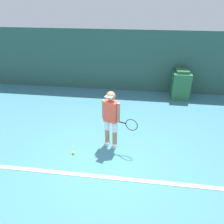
# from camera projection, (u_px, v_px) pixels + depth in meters

# --- Properties ---
(ground_plane) EXTENTS (24.00, 24.00, 0.00)m
(ground_plane) POSITION_uv_depth(u_px,v_px,m) (106.00, 165.00, 5.10)
(ground_plane) COLOR teal
(back_wall) EXTENTS (24.00, 0.10, 2.39)m
(back_wall) POSITION_uv_depth(u_px,v_px,m) (124.00, 61.00, 8.57)
(back_wall) COLOR #2D564C
(back_wall) RESTS_ON ground_plane
(court_baseline) EXTENTS (21.60, 0.10, 0.01)m
(court_baseline) POSITION_uv_depth(u_px,v_px,m) (103.00, 177.00, 4.77)
(court_baseline) COLOR white
(court_baseline) RESTS_ON ground_plane
(tennis_player) EXTENTS (0.91, 0.39, 1.53)m
(tennis_player) POSITION_uv_depth(u_px,v_px,m) (111.00, 117.00, 5.40)
(tennis_player) COLOR #A37556
(tennis_player) RESTS_ON ground_plane
(tennis_ball) EXTENTS (0.07, 0.07, 0.07)m
(tennis_ball) POSITION_uv_depth(u_px,v_px,m) (73.00, 153.00, 5.45)
(tennis_ball) COLOR #D1E533
(tennis_ball) RESTS_ON ground_plane
(covered_chair) EXTENTS (0.64, 0.73, 1.10)m
(covered_chair) POSITION_uv_depth(u_px,v_px,m) (180.00, 84.00, 8.23)
(covered_chair) COLOR #28663D
(covered_chair) RESTS_ON ground_plane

